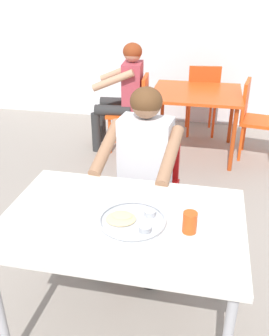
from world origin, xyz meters
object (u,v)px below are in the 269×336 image
table_foreground (122,231)px  chair_red_left (134,108)px  thali_tray (132,220)px  table_background_red (196,99)px  chair_red_far (202,95)px  chair_red_right (255,115)px  chair_foreground (149,179)px  drinking_cup (190,222)px  patron_background (124,87)px  diner_foreground (141,164)px

table_foreground → chair_red_left: size_ratio=1.38×
thali_tray → table_background_red: thali_tray is taller
chair_red_far → thali_tray: bearing=-93.8°
table_background_red → chair_red_right: chair_red_right is taller
thali_tray → chair_red_left: size_ratio=0.38×
table_foreground → table_background_red: table_foreground is taller
chair_foreground → chair_red_far: 2.20m
drinking_cup → patron_background: bearing=109.7°
thali_tray → chair_red_left: 2.54m
thali_tray → patron_background: (-0.63, 2.51, -0.04)m
chair_red_left → patron_background: patron_background is taller
table_foreground → patron_background: patron_background is taller
patron_background → diner_foreground: bearing=-73.4°
drinking_cup → patron_background: patron_background is taller
table_foreground → diner_foreground: diner_foreground is taller
chair_red_left → table_background_red: bearing=3.6°
table_background_red → chair_red_left: (-0.67, -0.04, -0.14)m
thali_tray → diner_foreground: (-0.09, 0.69, -0.04)m
chair_red_right → chair_red_far: (-0.58, 0.55, 0.03)m
table_foreground → chair_foreground: (-0.02, 0.88, -0.18)m
table_foreground → patron_background: size_ratio=0.99×
thali_tray → chair_red_right: (0.79, 2.54, -0.27)m
table_foreground → diner_foreground: (-0.03, 0.66, 0.05)m
chair_red_far → chair_foreground: bearing=-97.3°
thali_tray → chair_red_far: chair_red_far is taller
thali_tray → diner_foreground: bearing=97.3°
thali_tray → table_background_red: bearing=86.4°
chair_red_left → drinking_cup: bearing=-72.6°
drinking_cup → chair_red_far: chair_red_far is taller
drinking_cup → chair_red_left: 2.63m
thali_tray → chair_red_far: 3.10m
table_background_red → patron_background: 0.80m
thali_tray → table_foreground: bearing=158.9°
drinking_cup → patron_background: 2.69m
table_background_red → chair_red_right: 0.65m
drinking_cup → chair_red_left: bearing=107.4°
table_foreground → chair_foreground: bearing=91.0°
table_background_red → drinking_cup: bearing=-87.5°
chair_red_left → chair_red_right: 1.30m
chair_red_left → thali_tray: bearing=-78.3°
chair_red_far → table_background_red: bearing=-94.8°
diner_foreground → chair_red_right: bearing=64.7°
patron_background → chair_red_right: bearing=0.9°
drinking_cup → chair_red_right: drinking_cup is taller
thali_tray → table_background_red: 2.53m
chair_foreground → diner_foreground: size_ratio=0.69×
diner_foreground → chair_red_left: diner_foreground is taller
table_foreground → chair_red_right: 2.66m
drinking_cup → patron_background: size_ratio=0.09×
diner_foreground → table_foreground: bearing=-87.3°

